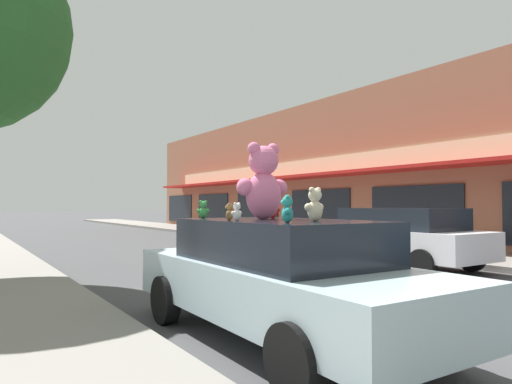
# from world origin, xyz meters

# --- Properties ---
(ground_plane) EXTENTS (260.00, 260.00, 0.00)m
(ground_plane) POSITION_xyz_m (0.00, 0.00, 0.00)
(ground_plane) COLOR #424244
(storefront_row) EXTENTS (12.20, 37.65, 6.73)m
(storefront_row) POSITION_xyz_m (13.21, 11.87, 3.36)
(storefront_row) COLOR #9E6047
(storefront_row) RESTS_ON ground_plane
(plush_art_car) EXTENTS (2.08, 4.82, 1.47)m
(plush_art_car) POSITION_xyz_m (-3.21, -0.00, 0.79)
(plush_art_car) COLOR #ADC6D1
(plush_art_car) RESTS_ON ground_plane
(teddy_bear_giant) EXTENTS (0.75, 0.47, 1.00)m
(teddy_bear_giant) POSITION_xyz_m (-3.22, 0.34, 1.95)
(teddy_bear_giant) COLOR pink
(teddy_bear_giant) RESTS_ON plush_art_car
(teddy_bear_brown) EXTENTS (0.14, 0.16, 0.22)m
(teddy_bear_brown) POSITION_xyz_m (-3.80, 0.22, 1.58)
(teddy_bear_brown) COLOR olive
(teddy_bear_brown) RESTS_ON plush_art_car
(teddy_bear_teal) EXTENTS (0.17, 0.22, 0.29)m
(teddy_bear_teal) POSITION_xyz_m (-3.71, -0.82, 1.61)
(teddy_bear_teal) COLOR teal
(teddy_bear_teal) RESTS_ON plush_art_car
(teddy_bear_green) EXTENTS (0.19, 0.13, 0.25)m
(teddy_bear_green) POSITION_xyz_m (-3.68, 1.15, 1.59)
(teddy_bear_green) COLOR green
(teddy_bear_green) RESTS_ON plush_art_car
(teddy_bear_red) EXTENTS (0.21, 0.19, 0.30)m
(teddy_bear_red) POSITION_xyz_m (-2.89, 0.59, 1.62)
(teddy_bear_red) COLOR red
(teddy_bear_red) RESTS_ON plush_art_car
(teddy_bear_white) EXTENTS (0.16, 0.11, 0.22)m
(teddy_bear_white) POSITION_xyz_m (-3.81, 0.03, 1.58)
(teddy_bear_white) COLOR white
(teddy_bear_white) RESTS_ON plush_art_car
(teddy_bear_cream) EXTENTS (0.29, 0.19, 0.39)m
(teddy_bear_cream) POSITION_xyz_m (-3.20, -0.66, 1.66)
(teddy_bear_cream) COLOR beige
(teddy_bear_cream) RESTS_ON plush_art_car
(parked_car_far_center) EXTENTS (2.15, 4.39, 1.58)m
(parked_car_far_center) POSITION_xyz_m (3.25, 3.36, 0.86)
(parked_car_far_center) COLOR silver
(parked_car_far_center) RESTS_ON ground_plane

